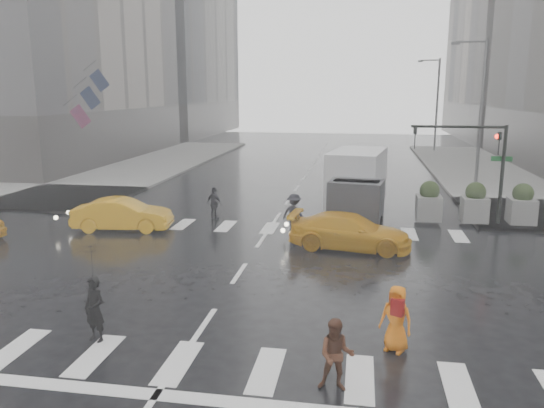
% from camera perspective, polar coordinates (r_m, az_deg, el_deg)
% --- Properties ---
extents(ground, '(120.00, 120.00, 0.00)m').
position_cam_1_polar(ground, '(17.79, -3.56, -7.45)').
color(ground, black).
rests_on(ground, ground).
extents(sidewalk_nw, '(35.00, 35.00, 0.15)m').
position_cam_1_polar(sidewalk_nw, '(41.52, -24.83, 2.85)').
color(sidewalk_nw, slate).
rests_on(sidewalk_nw, ground).
extents(road_markings, '(18.00, 48.00, 0.01)m').
position_cam_1_polar(road_markings, '(17.79, -3.56, -7.43)').
color(road_markings, silver).
rests_on(road_markings, ground).
extents(traffic_signal_pole, '(4.45, 0.42, 4.50)m').
position_cam_1_polar(traffic_signal_pole, '(25.01, 21.46, 5.00)').
color(traffic_signal_pole, black).
rests_on(traffic_signal_pole, ground).
extents(street_lamp_near, '(2.15, 0.22, 9.00)m').
position_cam_1_polar(street_lamp_near, '(35.04, 21.42, 9.66)').
color(street_lamp_near, '#59595B').
rests_on(street_lamp_near, ground).
extents(street_lamp_far, '(2.15, 0.22, 9.00)m').
position_cam_1_polar(street_lamp_far, '(54.78, 17.21, 10.53)').
color(street_lamp_far, '#59595B').
rests_on(street_lamp_far, ground).
extents(planter_west, '(1.10, 1.10, 1.80)m').
position_cam_1_polar(planter_west, '(25.21, 16.52, 0.24)').
color(planter_west, slate).
rests_on(planter_west, ground).
extents(planter_mid, '(1.10, 1.10, 1.80)m').
position_cam_1_polar(planter_mid, '(25.54, 20.98, 0.09)').
color(planter_mid, slate).
rests_on(planter_mid, ground).
extents(planter_east, '(1.10, 1.10, 1.80)m').
position_cam_1_polar(planter_east, '(26.02, 25.29, -0.07)').
color(planter_east, slate).
rests_on(planter_east, ground).
extents(flag_cluster, '(2.87, 3.06, 4.69)m').
position_cam_1_polar(flag_cluster, '(39.64, -19.35, 11.00)').
color(flag_cluster, '#59595B').
rests_on(flag_cluster, ground).
extents(pedestrian_black, '(1.23, 1.24, 2.43)m').
position_cam_1_polar(pedestrian_black, '(13.36, -18.77, -7.44)').
color(pedestrian_black, black).
rests_on(pedestrian_black, ground).
extents(pedestrian_brown, '(0.74, 0.58, 1.51)m').
position_cam_1_polar(pedestrian_brown, '(11.12, 6.93, -15.83)').
color(pedestrian_brown, '#4E2B1C').
rests_on(pedestrian_brown, ground).
extents(pedestrian_orange, '(0.92, 0.79, 1.58)m').
position_cam_1_polar(pedestrian_orange, '(12.83, 13.22, -11.88)').
color(pedestrian_orange, orange).
rests_on(pedestrian_orange, ground).
extents(pedestrian_far_a, '(1.05, 0.91, 1.54)m').
position_cam_1_polar(pedestrian_far_a, '(24.94, -6.20, 0.05)').
color(pedestrian_far_a, black).
rests_on(pedestrian_far_a, ground).
extents(pedestrian_far_b, '(1.27, 1.01, 1.73)m').
position_cam_1_polar(pedestrian_far_b, '(22.32, 2.39, -1.07)').
color(pedestrian_far_b, black).
rests_on(pedestrian_far_b, ground).
extents(taxi_mid, '(4.35, 2.01, 1.38)m').
position_cam_1_polar(taxi_mid, '(23.84, -15.78, -1.10)').
color(taxi_mid, orange).
rests_on(taxi_mid, ground).
extents(taxi_rear, '(4.29, 2.34, 1.35)m').
position_cam_1_polar(taxi_rear, '(20.49, 8.39, -2.94)').
color(taxi_rear, orange).
rests_on(taxi_rear, ground).
extents(box_truck, '(2.26, 6.03, 3.20)m').
position_cam_1_polar(box_truck, '(24.64, 9.10, 2.05)').
color(box_truck, silver).
rests_on(box_truck, ground).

